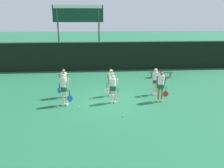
% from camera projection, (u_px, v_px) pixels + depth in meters
% --- Properties ---
extents(ground_plane, '(140.00, 140.00, 0.00)m').
position_uv_depth(ground_plane, '(111.00, 99.00, 12.67)').
color(ground_plane, '#216642').
extents(fence_windscreen, '(60.00, 0.08, 2.58)m').
position_uv_depth(fence_windscreen, '(104.00, 56.00, 19.44)').
color(fence_windscreen, black).
rests_on(fence_windscreen, ground_plane).
extents(scoreboard, '(4.48, 0.15, 5.67)m').
position_uv_depth(scoreboard, '(78.00, 19.00, 19.47)').
color(scoreboard, '#515156').
rests_on(scoreboard, ground_plane).
extents(bench_courtside, '(1.84, 0.51, 0.45)m').
position_uv_depth(bench_courtside, '(161.00, 73.00, 17.25)').
color(bench_courtside, '#19472D').
rests_on(bench_courtside, ground_plane).
extents(player_0, '(0.65, 0.36, 1.79)m').
position_uv_depth(player_0, '(64.00, 86.00, 11.55)').
color(player_0, beige).
rests_on(player_0, ground_plane).
extents(player_1, '(0.64, 0.36, 1.63)m').
position_uv_depth(player_1, '(113.00, 86.00, 11.92)').
color(player_1, beige).
rests_on(player_1, ground_plane).
extents(player_2, '(0.70, 0.41, 1.75)m').
position_uv_depth(player_2, '(161.00, 84.00, 12.10)').
color(player_2, '#8C664C').
rests_on(player_2, ground_plane).
extents(player_3, '(0.68, 0.41, 1.70)m').
position_uv_depth(player_3, '(64.00, 81.00, 12.76)').
color(player_3, '#8C664C').
rests_on(player_3, ground_plane).
extents(player_4, '(0.60, 0.34, 1.63)m').
position_uv_depth(player_4, '(111.00, 81.00, 13.01)').
color(player_4, '#8C664C').
rests_on(player_4, ground_plane).
extents(player_5, '(0.63, 0.34, 1.64)m').
position_uv_depth(player_5, '(155.00, 79.00, 13.22)').
color(player_5, beige).
rests_on(player_5, ground_plane).
extents(tennis_ball_0, '(0.07, 0.07, 0.07)m').
position_uv_depth(tennis_ball_0, '(58.00, 107.00, 11.54)').
color(tennis_ball_0, '#CCE033').
rests_on(tennis_ball_0, ground_plane).
extents(tennis_ball_1, '(0.07, 0.07, 0.07)m').
position_uv_depth(tennis_ball_1, '(79.00, 107.00, 11.45)').
color(tennis_ball_1, '#CCE033').
rests_on(tennis_ball_1, ground_plane).
extents(tennis_ball_2, '(0.07, 0.07, 0.07)m').
position_uv_depth(tennis_ball_2, '(153.00, 102.00, 12.12)').
color(tennis_ball_2, '#CCE033').
rests_on(tennis_ball_2, ground_plane).
extents(tennis_ball_3, '(0.07, 0.07, 0.07)m').
position_uv_depth(tennis_ball_3, '(118.00, 93.00, 13.59)').
color(tennis_ball_3, '#CCE033').
rests_on(tennis_ball_3, ground_plane).
extents(tennis_ball_4, '(0.07, 0.07, 0.07)m').
position_uv_depth(tennis_ball_4, '(174.00, 93.00, 13.67)').
color(tennis_ball_4, '#CCE033').
rests_on(tennis_ball_4, ground_plane).
extents(tennis_ball_5, '(0.07, 0.07, 0.07)m').
position_uv_depth(tennis_ball_5, '(70.00, 90.00, 14.27)').
color(tennis_ball_5, '#CCE033').
rests_on(tennis_ball_5, ground_plane).
extents(tennis_ball_6, '(0.06, 0.06, 0.06)m').
position_uv_depth(tennis_ball_6, '(91.00, 99.00, 12.69)').
color(tennis_ball_6, '#CCE033').
rests_on(tennis_ball_6, ground_plane).
extents(tennis_ball_7, '(0.06, 0.06, 0.06)m').
position_uv_depth(tennis_ball_7, '(123.00, 116.00, 10.44)').
color(tennis_ball_7, '#CCE033').
rests_on(tennis_ball_7, ground_plane).
extents(tennis_ball_8, '(0.06, 0.06, 0.06)m').
position_uv_depth(tennis_ball_8, '(49.00, 98.00, 12.76)').
color(tennis_ball_8, '#CCE033').
rests_on(tennis_ball_8, ground_plane).
extents(tennis_ball_9, '(0.06, 0.06, 0.06)m').
position_uv_depth(tennis_ball_9, '(141.00, 97.00, 12.96)').
color(tennis_ball_9, '#CCE033').
rests_on(tennis_ball_9, ground_plane).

